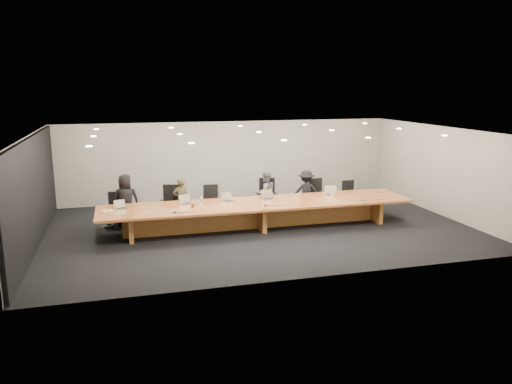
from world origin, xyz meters
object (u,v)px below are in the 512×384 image
person_c (265,193)px  person_d (306,192)px  amber_mug (193,206)px  chair_far_right (350,196)px  conference_table (259,210)px  mic_right (363,200)px  paper_cup_near (299,195)px  mic_center (266,205)px  chair_right (319,195)px  water_bottle (201,201)px  laptop_a (121,205)px  laptop_b (186,199)px  laptop_c (228,197)px  chair_left (170,204)px  paper_cup_far (333,196)px  chair_far_left (114,210)px  av_box (122,215)px  laptop_e (330,191)px  mic_left (175,212)px  person_a (126,200)px  person_b (181,200)px  chair_mid_left (212,202)px  chair_mid_right (268,197)px

person_c → person_d: 1.36m
amber_mug → chair_far_right: bearing=13.1°
conference_table → mic_right: mic_right is taller
paper_cup_near → mic_center: paper_cup_near is taller
chair_right → water_bottle: bearing=-174.2°
paper_cup_near → water_bottle: bearing=-177.4°
chair_right → laptop_a: size_ratio=3.56×
chair_far_right → laptop_b: 5.54m
laptop_c → paper_cup_near: size_ratio=3.31×
chair_left → water_bottle: bearing=-36.4°
paper_cup_far → chair_far_left: bearing=170.3°
av_box → laptop_c: bearing=0.6°
chair_left → chair_right: (4.79, -0.06, -0.01)m
laptop_a → laptop_b: size_ratio=0.92×
laptop_e → av_box: size_ratio=1.82×
chair_far_left → laptop_a: 1.00m
paper_cup_far → mic_left: paper_cup_far is taller
conference_table → laptop_c: laptop_c is taller
laptop_b → av_box: bearing=-173.6°
laptop_a → chair_left: bearing=14.0°
person_c → person_d: size_ratio=1.03×
laptop_c → chair_far_left: bearing=146.6°
mic_right → person_a: bearing=165.5°
laptop_a → person_c: bearing=-9.7°
person_b → mic_left: size_ratio=10.41×
chair_far_right → paper_cup_far: bearing=-138.4°
chair_far_left → person_a: bearing=16.2°
chair_mid_left → chair_far_right: chair_mid_left is taller
chair_right → laptop_e: size_ratio=3.04×
chair_mid_right → mic_center: size_ratio=8.85×
chair_far_right → mic_right: chair_far_right is taller
water_bottle → paper_cup_far: size_ratio=2.12×
chair_right → mic_left: size_ratio=8.64×
chair_far_right → mic_left: 6.15m
laptop_a → laptop_c: 3.01m
chair_mid_right → laptop_a: bearing=-161.1°
water_bottle → paper_cup_near: 2.98m
person_a → paper_cup_near: (5.03, -0.81, 0.03)m
chair_left → chair_far_right: chair_left is taller
person_a → laptop_b: person_a is taller
av_box → mic_left: bearing=-17.5°
av_box → chair_left: bearing=36.6°
chair_mid_left → person_a: size_ratio=0.70×
laptop_b → paper_cup_near: size_ratio=3.40×
chair_left → laptop_b: chair_left is taller
water_bottle → amber_mug: (-0.29, -0.34, -0.06)m
laptop_b → person_b: bearing=74.0°
mic_left → mic_center: 2.53m
person_a → mic_right: (6.69, -1.72, -0.01)m
person_d → chair_mid_right: bearing=11.5°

